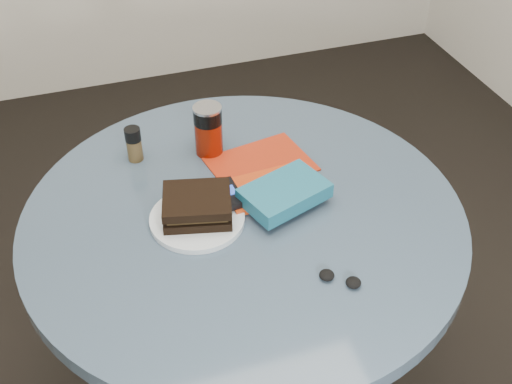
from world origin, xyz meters
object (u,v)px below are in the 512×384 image
object	(u,v)px
soda_can	(208,130)
pepper_grinder	(134,144)
table	(244,262)
magazine	(261,164)
red_book	(264,189)
plate	(197,219)
sandwich	(197,205)
novel	(285,193)
mp3_player	(227,194)
headphones	(340,279)

from	to	relation	value
soda_can	pepper_grinder	bearing A→B (deg)	171.29
table	magazine	distance (m)	0.24
red_book	plate	bearing A→B (deg)	-169.05
sandwich	table	bearing A→B (deg)	-4.93
plate	soda_can	distance (m)	0.27
soda_can	sandwich	bearing A→B (deg)	-110.91
plate	red_book	world-z (taller)	red_book
pepper_grinder	red_book	size ratio (longest dim) A/B	0.50
novel	mp3_player	world-z (taller)	novel
plate	headphones	world-z (taller)	headphones
sandwich	mp3_player	bearing A→B (deg)	21.91
pepper_grinder	magazine	xyz separation A→B (m)	(0.29, -0.12, -0.04)
mp3_player	headphones	size ratio (longest dim) A/B	1.20
sandwich	red_book	bearing A→B (deg)	13.04
pepper_grinder	red_book	bearing A→B (deg)	-41.18
red_book	mp3_player	size ratio (longest dim) A/B	1.74
red_book	novel	xyz separation A→B (m)	(0.03, -0.06, 0.03)
soda_can	red_book	bearing A→B (deg)	-68.91
table	headphones	world-z (taller)	headphones
table	pepper_grinder	bearing A→B (deg)	125.38
headphones	magazine	bearing A→B (deg)	93.66
magazine	novel	distance (m)	0.17
soda_can	headphones	bearing A→B (deg)	-75.49
sandwich	novel	distance (m)	0.20
magazine	headphones	distance (m)	0.42
red_book	mp3_player	xyz separation A→B (m)	(-0.09, -0.01, 0.02)
pepper_grinder	magazine	size ratio (longest dim) A/B	0.38
novel	pepper_grinder	bearing A→B (deg)	116.54
plate	pepper_grinder	distance (m)	0.29
table	pepper_grinder	size ratio (longest dim) A/B	11.10
soda_can	novel	world-z (taller)	soda_can
sandwich	red_book	size ratio (longest dim) A/B	0.96
pepper_grinder	novel	xyz separation A→B (m)	(0.29, -0.28, -0.01)
novel	headphones	distance (m)	0.26
plate	headphones	distance (m)	0.35
table	novel	distance (m)	0.22
plate	sandwich	bearing A→B (deg)	62.59
soda_can	magazine	world-z (taller)	soda_can
table	plate	size ratio (longest dim) A/B	4.74
red_book	headphones	xyz separation A→B (m)	(0.06, -0.31, -0.00)
table	soda_can	world-z (taller)	soda_can
table	sandwich	bearing A→B (deg)	175.07
red_book	sandwich	bearing A→B (deg)	-170.96
magazine	table	bearing A→B (deg)	-131.42
sandwich	red_book	world-z (taller)	sandwich
headphones	red_book	bearing A→B (deg)	100.08
sandwich	pepper_grinder	size ratio (longest dim) A/B	1.92
mp3_player	headphones	distance (m)	0.34
pepper_grinder	mp3_player	distance (m)	0.29
soda_can	novel	bearing A→B (deg)	-67.31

